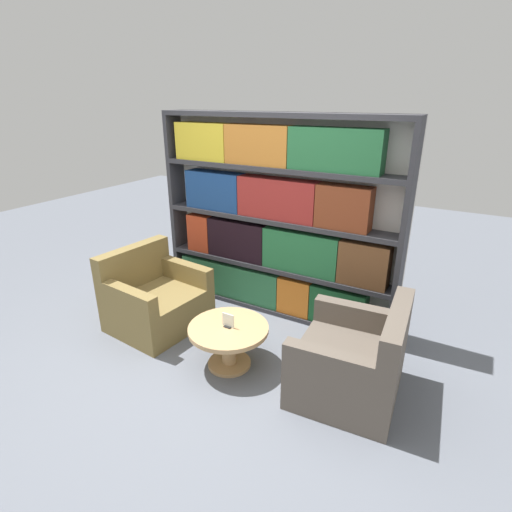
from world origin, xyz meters
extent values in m
plane|color=slate|center=(0.00, 0.00, 0.00)|extent=(14.00, 14.00, 0.00)
cube|color=silver|center=(0.00, 1.37, 1.07)|extent=(2.68, 0.05, 2.15)
cube|color=#333338|center=(-1.31, 1.25, 1.07)|extent=(0.05, 0.30, 2.15)
cube|color=#333338|center=(1.31, 1.25, 1.07)|extent=(0.05, 0.30, 2.15)
cube|color=#333338|center=(0.00, 1.25, 0.03)|extent=(2.58, 0.30, 0.05)
cube|color=#333338|center=(0.00, 1.25, 0.54)|extent=(2.58, 0.30, 0.05)
cube|color=#333338|center=(0.00, 1.25, 1.07)|extent=(2.58, 0.30, 0.05)
cube|color=#333338|center=(0.00, 1.25, 1.61)|extent=(2.58, 0.30, 0.05)
cube|color=#333338|center=(0.00, 1.25, 2.12)|extent=(2.58, 0.30, 0.05)
cube|color=#307145|center=(-0.57, 1.22, 0.25)|extent=(1.31, 0.20, 0.41)
cube|color=orange|center=(0.28, 1.22, 0.25)|extent=(0.37, 0.20, 0.41)
cube|color=#1B542B|center=(0.77, 1.22, 0.25)|extent=(0.58, 0.20, 0.41)
cube|color=#C03E20|center=(-0.97, 1.22, 0.78)|extent=(0.30, 0.20, 0.44)
cube|color=black|center=(-0.45, 1.22, 0.78)|extent=(0.71, 0.20, 0.44)
cube|color=#287341|center=(0.32, 1.22, 0.78)|extent=(0.83, 0.20, 0.44)
cube|color=brown|center=(0.99, 1.22, 0.78)|extent=(0.48, 0.20, 0.44)
cube|color=navy|center=(-0.75, 1.22, 1.31)|extent=(0.69, 0.20, 0.42)
cube|color=#9F2A27|center=(0.04, 1.22, 1.31)|extent=(0.87, 0.20, 0.42)
cube|color=brown|center=(0.74, 1.22, 1.31)|extent=(0.52, 0.20, 0.42)
cube|color=gold|center=(-0.88, 1.22, 1.83)|extent=(0.64, 0.20, 0.39)
cube|color=orange|center=(-0.19, 1.22, 1.83)|extent=(0.71, 0.20, 0.39)
cube|color=#286D3D|center=(0.61, 1.22, 1.83)|extent=(0.88, 0.20, 0.39)
cube|color=olive|center=(-0.90, 0.32, 0.19)|extent=(0.89, 0.96, 0.39)
cube|color=olive|center=(-1.23, 0.35, 0.61)|extent=(0.22, 0.90, 0.44)
cube|color=olive|center=(-0.86, -0.07, 0.49)|extent=(0.68, 0.18, 0.21)
cube|color=olive|center=(-0.79, 0.70, 0.49)|extent=(0.68, 0.18, 0.21)
cube|color=brown|center=(1.15, 0.32, 0.19)|extent=(0.87, 0.95, 0.39)
cube|color=brown|center=(1.49, 0.35, 0.61)|extent=(0.21, 0.90, 0.44)
cube|color=brown|center=(1.05, 0.70, 0.49)|extent=(0.68, 0.17, 0.21)
cube|color=brown|center=(1.11, -0.07, 0.49)|extent=(0.68, 0.17, 0.21)
cylinder|color=tan|center=(0.13, 0.12, 0.18)|extent=(0.13, 0.13, 0.36)
cylinder|color=tan|center=(0.13, 0.12, 0.01)|extent=(0.39, 0.39, 0.03)
cylinder|color=tan|center=(0.13, 0.12, 0.38)|extent=(0.71, 0.71, 0.04)
cube|color=black|center=(0.13, 0.12, 0.41)|extent=(0.07, 0.06, 0.01)
cube|color=silver|center=(0.13, 0.12, 0.46)|extent=(0.11, 0.01, 0.13)
camera|label=1|loc=(1.85, -2.38, 2.28)|focal=28.00mm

